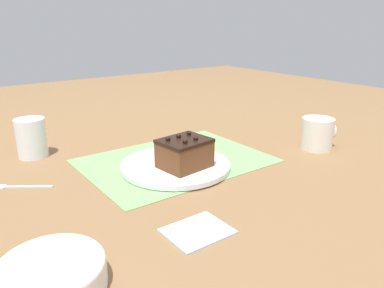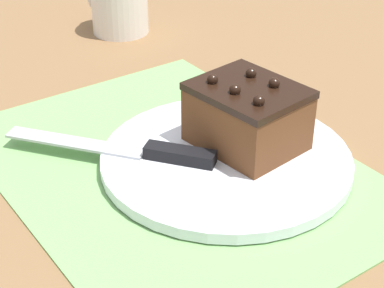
{
  "view_description": "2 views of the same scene",
  "coord_description": "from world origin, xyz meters",
  "px_view_note": "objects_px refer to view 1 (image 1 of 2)",
  "views": [
    {
      "loc": [
        -0.51,
        -0.76,
        0.35
      ],
      "look_at": [
        -0.0,
        -0.07,
        0.07
      ],
      "focal_mm": 35.0,
      "sensor_mm": 36.0,
      "label": 1
    },
    {
      "loc": [
        -0.48,
        0.32,
        0.38
      ],
      "look_at": [
        -0.01,
        -0.01,
        0.03
      ],
      "focal_mm": 60.0,
      "sensor_mm": 36.0,
      "label": 2
    }
  ],
  "objects_px": {
    "small_bowl": "(52,274)",
    "dessert_fork": "(12,186)",
    "drinking_glass": "(31,138)",
    "cake_plate": "(176,165)",
    "coffee_mug": "(318,133)",
    "chocolate_cake": "(185,153)",
    "serving_knife": "(176,149)"
  },
  "relations": [
    {
      "from": "chocolate_cake",
      "to": "cake_plate",
      "type": "bearing_deg",
      "value": 99.25
    },
    {
      "from": "chocolate_cake",
      "to": "drinking_glass",
      "type": "distance_m",
      "value": 0.43
    },
    {
      "from": "cake_plate",
      "to": "small_bowl",
      "type": "xyz_separation_m",
      "value": [
        -0.38,
        -0.26,
        0.01
      ]
    },
    {
      "from": "chocolate_cake",
      "to": "dessert_fork",
      "type": "distance_m",
      "value": 0.39
    },
    {
      "from": "chocolate_cake",
      "to": "small_bowl",
      "type": "distance_m",
      "value": 0.44
    },
    {
      "from": "chocolate_cake",
      "to": "drinking_glass",
      "type": "xyz_separation_m",
      "value": [
        -0.26,
        0.34,
        0.0
      ]
    },
    {
      "from": "drinking_glass",
      "to": "small_bowl",
      "type": "distance_m",
      "value": 0.57
    },
    {
      "from": "small_bowl",
      "to": "coffee_mug",
      "type": "relative_size",
      "value": 1.49
    },
    {
      "from": "serving_knife",
      "to": "drinking_glass",
      "type": "height_order",
      "value": "drinking_glass"
    },
    {
      "from": "chocolate_cake",
      "to": "dessert_fork",
      "type": "height_order",
      "value": "chocolate_cake"
    },
    {
      "from": "chocolate_cake",
      "to": "serving_knife",
      "type": "distance_m",
      "value": 0.12
    },
    {
      "from": "serving_knife",
      "to": "coffee_mug",
      "type": "height_order",
      "value": "coffee_mug"
    },
    {
      "from": "small_bowl",
      "to": "coffee_mug",
      "type": "height_order",
      "value": "coffee_mug"
    },
    {
      "from": "small_bowl",
      "to": "drinking_glass",
      "type": "bearing_deg",
      "value": 78.04
    },
    {
      "from": "dessert_fork",
      "to": "cake_plate",
      "type": "bearing_deg",
      "value": -74.36
    },
    {
      "from": "small_bowl",
      "to": "dessert_fork",
      "type": "height_order",
      "value": "small_bowl"
    },
    {
      "from": "coffee_mug",
      "to": "drinking_glass",
      "type": "bearing_deg",
      "value": 148.52
    },
    {
      "from": "small_bowl",
      "to": "dessert_fork",
      "type": "distance_m",
      "value": 0.39
    },
    {
      "from": "cake_plate",
      "to": "dessert_fork",
      "type": "bearing_deg",
      "value": 160.06
    },
    {
      "from": "serving_knife",
      "to": "chocolate_cake",
      "type": "bearing_deg",
      "value": -60.65
    },
    {
      "from": "chocolate_cake",
      "to": "serving_knife",
      "type": "bearing_deg",
      "value": 66.61
    },
    {
      "from": "cake_plate",
      "to": "drinking_glass",
      "type": "height_order",
      "value": "drinking_glass"
    },
    {
      "from": "dessert_fork",
      "to": "drinking_glass",
      "type": "bearing_deg",
      "value": 8.22
    },
    {
      "from": "small_bowl",
      "to": "cake_plate",
      "type": "bearing_deg",
      "value": 34.41
    },
    {
      "from": "small_bowl",
      "to": "coffee_mug",
      "type": "distance_m",
      "value": 0.81
    },
    {
      "from": "cake_plate",
      "to": "coffee_mug",
      "type": "distance_m",
      "value": 0.43
    },
    {
      "from": "drinking_glass",
      "to": "small_bowl",
      "type": "relative_size",
      "value": 0.71
    },
    {
      "from": "cake_plate",
      "to": "coffee_mug",
      "type": "bearing_deg",
      "value": -14.58
    },
    {
      "from": "coffee_mug",
      "to": "serving_knife",
      "type": "bearing_deg",
      "value": 153.44
    },
    {
      "from": "chocolate_cake",
      "to": "small_bowl",
      "type": "bearing_deg",
      "value": -149.32
    },
    {
      "from": "serving_knife",
      "to": "drinking_glass",
      "type": "relative_size",
      "value": 1.92
    },
    {
      "from": "serving_knife",
      "to": "dessert_fork",
      "type": "xyz_separation_m",
      "value": [
        -0.4,
        0.05,
        -0.02
      ]
    }
  ]
}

